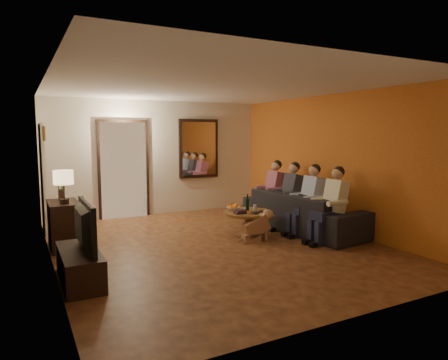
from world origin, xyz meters
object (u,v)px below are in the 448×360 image
laptop (261,213)px  sofa (303,211)px  dresser (64,225)px  person_d (272,194)px  table_lamp (64,187)px  tv (78,226)px  coffee_table (248,224)px  person_b (309,203)px  person_a (332,208)px  person_c (289,198)px  wine_bottle (247,202)px  dog (256,225)px  tv_stand (80,266)px  bowl (233,209)px

laptop → sofa: bearing=4.6°
dresser → person_d: size_ratio=0.71×
table_lamp → sofa: size_ratio=0.21×
person_d → tv: bearing=-156.9°
person_d → coffee_table: (-1.04, -0.75, -0.38)m
person_b → person_a: bearing=-90.0°
person_c → dresser: bearing=171.8°
sofa → person_d: 0.93m
person_a → laptop: size_ratio=3.65×
person_a → person_b: same height
tv → wine_bottle: bearing=-70.5°
dresser → wine_bottle: wine_bottle is taller
person_a → person_b: bearing=90.0°
table_lamp → tv: (0.00, -1.52, -0.32)m
person_d → table_lamp: bearing=-176.8°
person_b → coffee_table: (-1.04, 0.45, -0.38)m
person_a → person_b: (0.00, 0.60, 0.00)m
person_c → laptop: 1.04m
tv → sofa: tv is taller
person_c → wine_bottle: 0.99m
person_b → wine_bottle: size_ratio=3.87×
dog → person_b: bearing=2.7°
sofa → wine_bottle: (-1.09, 0.25, 0.23)m
sofa → table_lamp: bearing=75.3°
dog → laptop: size_ratio=1.70×
sofa → coffee_table: bearing=77.0°
dresser → laptop: (3.14, -1.02, 0.09)m
dresser → sofa: size_ratio=0.33×
sofa → person_a: (-0.10, -0.90, 0.23)m
person_c → coffee_table: bearing=-171.7°
sofa → laptop: (-1.04, -0.13, 0.09)m
person_c → wine_bottle: bearing=-177.0°
dresser → person_c: (4.08, -0.59, 0.22)m
sofa → coffee_table: size_ratio=2.84×
dresser → person_b: size_ratio=0.71×
tv → laptop: bearing=-77.2°
person_a → coffee_table: (-1.04, 1.05, -0.38)m
person_c → dog: bearing=-154.2°
tv_stand → sofa: size_ratio=0.47×
tv_stand → bowl: size_ratio=4.66×
person_d → laptop: 1.40m
person_a → person_d: (0.00, 1.80, 0.00)m
person_b → bowl: (-1.22, 0.67, -0.12)m
dresser → tv_stand: (0.00, -1.74, -0.18)m
table_lamp → tv_stand: size_ratio=0.45×
tv_stand → laptop: (3.14, 0.71, 0.26)m
tv_stand → dog: 3.05m
person_c → person_d: same height
sofa → tv_stand: bearing=95.9°
dresser → sofa: bearing=-12.0°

